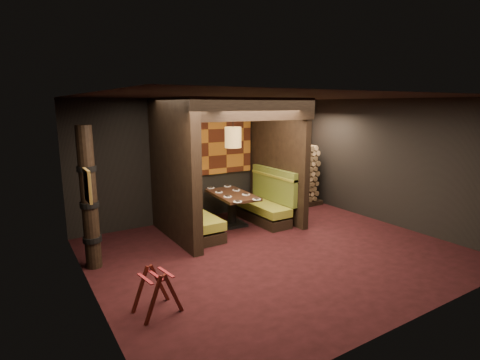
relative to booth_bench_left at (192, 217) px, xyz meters
name	(u,v)px	position (x,y,z in m)	size (l,w,h in m)	color
floor	(276,252)	(0.96, -1.65, -0.41)	(6.50, 5.50, 0.02)	black
ceiling	(280,96)	(0.96, -1.65, 2.46)	(6.50, 5.50, 0.02)	black
wall_back	(208,159)	(0.96, 1.11, 1.02)	(6.50, 0.02, 2.85)	black
wall_front	(420,215)	(0.96, -4.41, 1.02)	(6.50, 0.02, 2.85)	black
wall_left	(87,201)	(-2.30, -1.65, 1.02)	(0.02, 5.50, 2.85)	black
wall_right	(393,163)	(4.22, -1.65, 1.02)	(0.02, 5.50, 2.85)	black
partition_left	(173,171)	(-0.39, 0.00, 1.02)	(0.20, 2.20, 2.85)	black
partition_right	(278,160)	(2.26, 0.05, 1.02)	(0.15, 2.10, 2.85)	black
header_beam	(256,109)	(0.94, -0.95, 2.23)	(2.85, 0.18, 0.44)	black
tapa_back_panel	(208,143)	(0.94, 1.06, 1.42)	(2.40, 0.06, 1.55)	#97561A
tapa_side_panel	(175,148)	(-0.27, 0.17, 1.45)	(0.04, 1.85, 1.45)	#97561A
lacquer_shelf	(188,172)	(0.36, 1.00, 0.78)	(0.60, 0.12, 0.07)	#541D10
booth_bench_left	(192,217)	(0.00, 0.00, 0.00)	(0.68, 1.60, 1.14)	black
booth_bench_right	(266,204)	(1.89, 0.00, 0.00)	(0.68, 1.60, 1.14)	black
dining_table	(232,204)	(1.05, 0.13, 0.11)	(0.89, 1.48, 0.75)	black
place_settings	(232,193)	(1.05, 0.13, 0.36)	(0.76, 1.67, 0.03)	white
pendant_lamp	(233,137)	(1.05, 0.08, 1.61)	(0.36, 0.36, 1.06)	olive
framed_picture	(88,186)	(-2.25, -1.55, 1.22)	(0.05, 0.36, 0.46)	olive
luggage_rack	(156,290)	(-1.66, -2.47, -0.08)	(0.64, 0.50, 0.64)	#46120C
totem_column	(89,199)	(-2.09, -0.55, 0.79)	(0.31, 0.31, 2.40)	black
firewood_stack	(292,177)	(3.25, 0.70, 0.42)	(1.73, 0.70, 1.64)	black
mosaic_header	(285,135)	(3.25, 1.03, 1.52)	(1.83, 0.10, 0.56)	maroon
bay_front_post	(274,158)	(2.35, 0.31, 1.02)	(0.08, 0.08, 2.85)	black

